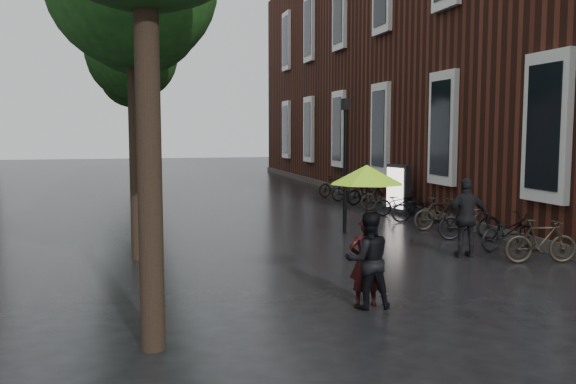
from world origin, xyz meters
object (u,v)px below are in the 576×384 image
object	(u,v)px
person_black	(368,260)
ad_lightbox	(398,189)
lamp_post	(345,152)
parked_bicycles	(409,205)
pedestrian_walking	(466,218)
person_burgundy	(365,262)

from	to	relation	value
person_black	ad_lightbox	distance (m)	11.77
ad_lightbox	lamp_post	bearing A→B (deg)	-143.15
parked_bicycles	ad_lightbox	world-z (taller)	ad_lightbox
pedestrian_walking	person_black	bearing A→B (deg)	49.76
pedestrian_walking	lamp_post	world-z (taller)	lamp_post
pedestrian_walking	parked_bicycles	xyz separation A→B (m)	(1.38, 5.83, -0.44)
person_burgundy	parked_bicycles	bearing A→B (deg)	-112.29
lamp_post	person_burgundy	bearing A→B (deg)	-107.20
pedestrian_walking	lamp_post	bearing A→B (deg)	-58.22
person_black	pedestrian_walking	bearing A→B (deg)	-133.83
person_burgundy	pedestrian_walking	world-z (taller)	pedestrian_walking
person_burgundy	lamp_post	bearing A→B (deg)	-99.76
parked_bicycles	ad_lightbox	bearing A→B (deg)	79.75
person_black	pedestrian_walking	xyz separation A→B (m)	(3.74, 3.25, 0.12)
pedestrian_walking	ad_lightbox	size ratio (longest dim) A/B	1.06
parked_bicycles	lamp_post	world-z (taller)	lamp_post
pedestrian_walking	person_burgundy	bearing A→B (deg)	48.72
ad_lightbox	person_black	bearing A→B (deg)	-127.11
person_burgundy	ad_lightbox	size ratio (longest dim) A/B	0.87
person_burgundy	person_black	xyz separation A→B (m)	(0.00, -0.12, 0.05)
person_black	ad_lightbox	xyz separation A→B (m)	(5.37, 10.47, 0.07)
pedestrian_walking	parked_bicycles	world-z (taller)	pedestrian_walking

